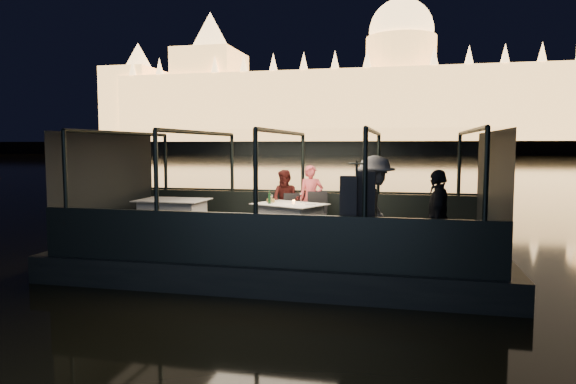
% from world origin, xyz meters
% --- Properties ---
extents(river_water, '(500.00, 500.00, 0.00)m').
position_xyz_m(river_water, '(0.00, 80.00, 0.00)').
color(river_water, black).
rests_on(river_water, ground).
extents(boat_hull, '(8.60, 4.40, 1.00)m').
position_xyz_m(boat_hull, '(0.00, 0.00, 0.00)').
color(boat_hull, black).
rests_on(boat_hull, river_water).
extents(boat_deck, '(8.00, 4.00, 0.04)m').
position_xyz_m(boat_deck, '(0.00, 0.00, 0.48)').
color(boat_deck, black).
rests_on(boat_deck, boat_hull).
extents(gunwale_port, '(8.00, 0.08, 0.90)m').
position_xyz_m(gunwale_port, '(0.00, 2.00, 0.95)').
color(gunwale_port, black).
rests_on(gunwale_port, boat_deck).
extents(gunwale_starboard, '(8.00, 0.08, 0.90)m').
position_xyz_m(gunwale_starboard, '(0.00, -2.00, 0.95)').
color(gunwale_starboard, black).
rests_on(gunwale_starboard, boat_deck).
extents(cabin_glass_port, '(8.00, 0.02, 1.40)m').
position_xyz_m(cabin_glass_port, '(0.00, 2.00, 2.10)').
color(cabin_glass_port, '#99B2B2').
rests_on(cabin_glass_port, gunwale_port).
extents(cabin_glass_starboard, '(8.00, 0.02, 1.40)m').
position_xyz_m(cabin_glass_starboard, '(0.00, -2.00, 2.10)').
color(cabin_glass_starboard, '#99B2B2').
rests_on(cabin_glass_starboard, gunwale_starboard).
extents(cabin_roof_glass, '(8.00, 4.00, 0.02)m').
position_xyz_m(cabin_roof_glass, '(0.00, 0.00, 2.80)').
color(cabin_roof_glass, '#99B2B2').
rests_on(cabin_roof_glass, boat_deck).
extents(end_wall_fore, '(0.02, 4.00, 2.30)m').
position_xyz_m(end_wall_fore, '(-4.00, 0.00, 1.65)').
color(end_wall_fore, black).
rests_on(end_wall_fore, boat_deck).
extents(end_wall_aft, '(0.02, 4.00, 2.30)m').
position_xyz_m(end_wall_aft, '(4.00, 0.00, 1.65)').
color(end_wall_aft, black).
rests_on(end_wall_aft, boat_deck).
extents(canopy_ribs, '(8.00, 4.00, 2.30)m').
position_xyz_m(canopy_ribs, '(0.00, 0.00, 1.65)').
color(canopy_ribs, black).
rests_on(canopy_ribs, boat_deck).
extents(embankment, '(400.00, 140.00, 6.00)m').
position_xyz_m(embankment, '(0.00, 210.00, 1.00)').
color(embankment, '#423D33').
rests_on(embankment, ground).
extents(parliament_building, '(220.00, 32.00, 60.00)m').
position_xyz_m(parliament_building, '(0.00, 175.00, 29.00)').
color(parliament_building, '#F2D18C').
rests_on(parliament_building, embankment).
extents(dining_table_central, '(1.76, 1.56, 0.77)m').
position_xyz_m(dining_table_central, '(-0.04, 0.73, 0.89)').
color(dining_table_central, white).
rests_on(dining_table_central, boat_deck).
extents(dining_table_aft, '(1.53, 1.11, 0.81)m').
position_xyz_m(dining_table_aft, '(-2.74, 0.59, 0.89)').
color(dining_table_aft, silver).
rests_on(dining_table_aft, boat_deck).
extents(chair_port_left, '(0.54, 0.54, 0.91)m').
position_xyz_m(chair_port_left, '(-0.16, 1.38, 0.95)').
color(chair_port_left, black).
rests_on(chair_port_left, boat_deck).
extents(chair_port_right, '(0.49, 0.49, 0.98)m').
position_xyz_m(chair_port_right, '(0.47, 1.18, 0.95)').
color(chair_port_right, black).
rests_on(chair_port_right, boat_deck).
extents(coat_stand, '(0.52, 0.43, 1.79)m').
position_xyz_m(coat_stand, '(1.64, -1.75, 1.40)').
color(coat_stand, black).
rests_on(coat_stand, boat_deck).
extents(person_woman_coral, '(0.64, 0.51, 1.57)m').
position_xyz_m(person_woman_coral, '(0.27, 1.62, 1.25)').
color(person_woman_coral, '#DB4F54').
rests_on(person_woman_coral, boat_deck).
extents(person_man_maroon, '(0.80, 0.68, 1.46)m').
position_xyz_m(person_man_maroon, '(-0.32, 1.56, 1.25)').
color(person_man_maroon, '#3C1210').
rests_on(person_man_maroon, boat_deck).
extents(passenger_stripe, '(0.80, 1.27, 1.87)m').
position_xyz_m(passenger_stripe, '(1.90, -1.22, 1.35)').
color(passenger_stripe, silver).
rests_on(passenger_stripe, boat_deck).
extents(passenger_dark, '(0.50, 1.00, 1.64)m').
position_xyz_m(passenger_dark, '(2.96, -1.33, 1.35)').
color(passenger_dark, black).
rests_on(passenger_dark, boat_deck).
extents(wine_bottle, '(0.07, 0.07, 0.29)m').
position_xyz_m(wine_bottle, '(-0.46, 0.60, 1.42)').
color(wine_bottle, '#14391C').
rests_on(wine_bottle, dining_table_central).
extents(bread_basket, '(0.22, 0.22, 0.08)m').
position_xyz_m(bread_basket, '(-0.51, 0.89, 1.31)').
color(bread_basket, olive).
rests_on(bread_basket, dining_table_central).
extents(amber_candle, '(0.06, 0.06, 0.08)m').
position_xyz_m(amber_candle, '(0.05, 0.72, 1.31)').
color(amber_candle, '#F2953C').
rests_on(amber_candle, dining_table_central).
extents(plate_near, '(0.26, 0.26, 0.02)m').
position_xyz_m(plate_near, '(0.44, 0.66, 1.27)').
color(plate_near, white).
rests_on(plate_near, dining_table_central).
extents(plate_far, '(0.33, 0.33, 0.02)m').
position_xyz_m(plate_far, '(-0.44, 0.99, 1.27)').
color(plate_far, silver).
rests_on(plate_far, dining_table_central).
extents(wine_glass_white, '(0.07, 0.07, 0.20)m').
position_xyz_m(wine_glass_white, '(-0.41, 0.59, 1.36)').
color(wine_glass_white, silver).
rests_on(wine_glass_white, dining_table_central).
extents(wine_glass_red, '(0.07, 0.07, 0.20)m').
position_xyz_m(wine_glass_red, '(0.15, 1.00, 1.36)').
color(wine_glass_red, silver).
rests_on(wine_glass_red, dining_table_central).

